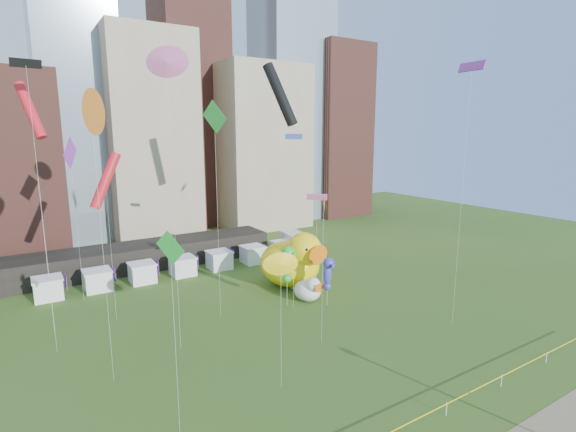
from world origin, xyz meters
TOP-DOWN VIEW (x-y plane):
  - skyline at (2.25, 61.06)m, footprint 101.00×23.00m
  - pavilion at (-4.00, 42.00)m, footprint 38.00×6.00m
  - vendor_tents at (1.02, 36.00)m, footprint 33.24×2.80m
  - big_duck at (10.53, 25.08)m, footprint 7.73×9.42m
  - small_duck at (9.57, 20.41)m, footprint 3.03×3.84m
  - seahorse_green at (6.99, 20.58)m, footprint 1.53×1.80m
  - seahorse_purple at (10.48, 18.29)m, footprint 1.26×1.55m
  - box_truck at (18.39, 35.96)m, footprint 3.62×7.62m
  - kite_0 at (-8.88, 26.35)m, footprint 3.17×1.31m
  - kite_1 at (-5.50, 17.52)m, footprint 1.85×1.83m
  - kite_2 at (-14.30, 22.45)m, footprint 2.08×0.53m
  - kite_3 at (-0.04, 21.79)m, footprint 1.13×2.80m
  - kite_6 at (5.24, 12.30)m, footprint 0.95×1.11m
  - kite_7 at (17.61, 8.37)m, footprint 0.52×2.55m
  - kite_8 at (-14.18, 26.36)m, footprint 2.23×2.72m
  - kite_9 at (12.10, 22.61)m, footprint 1.91×1.77m
  - kite_10 at (9.51, 26.11)m, footprint 3.28×3.97m
  - kite_11 at (-8.90, 7.58)m, footprint 1.09×1.64m
  - kite_12 at (-1.27, 8.32)m, footprint 1.59×0.75m
  - kite_13 at (7.17, 19.74)m, footprint 1.63×0.92m
  - kite_14 at (-11.18, 15.54)m, footprint 1.67×2.87m
  - kite_15 at (-10.85, 33.44)m, footprint 1.59×2.85m

SIDE VIEW (x-z plane):
  - vendor_tents at x=1.02m, z-range -0.09..2.31m
  - small_duck at x=9.57m, z-range -0.12..2.73m
  - pavilion at x=-4.00m, z-range 0.00..3.20m
  - box_truck at x=18.39m, z-range 0.04..3.17m
  - big_duck at x=10.53m, z-range -0.28..6.53m
  - seahorse_purple at x=10.48m, z-range 1.15..6.40m
  - seahorse_green at x=6.99m, z-range 1.60..8.01m
  - kite_12 at x=-1.27m, z-range 4.11..13.99m
  - kite_9 at x=12.10m, z-range 5.15..16.32m
  - kite_11 at x=-8.90m, z-range 4.98..17.45m
  - kite_6 at x=5.24m, z-range 5.71..18.58m
  - kite_0 at x=-8.88m, z-range 5.44..21.56m
  - kite_15 at x=-10.85m, z-range 6.88..24.28m
  - kite_13 at x=7.17m, z-range 8.21..25.87m
  - kite_3 at x=-0.04m, z-range 8.49..29.16m
  - kite_14 at x=-11.18m, z-range 8.77..29.35m
  - kite_8 at x=-14.18m, z-range 8.58..30.47m
  - skyline at x=2.25m, z-range -12.56..55.44m
  - kite_10 at x=9.51m, z-range 9.19..34.45m
  - kite_2 at x=-14.30m, z-range 10.80..33.83m
  - kite_1 at x=-5.50m, z-range 10.84..34.91m
  - kite_7 at x=17.61m, z-range 11.14..34.76m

